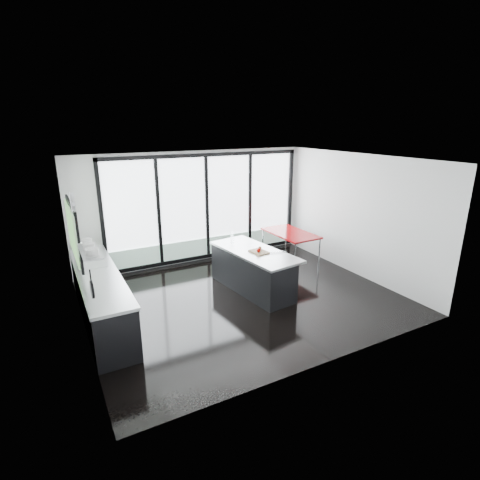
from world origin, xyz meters
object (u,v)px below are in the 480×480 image
bar_stool_far (264,273)px  island (252,270)px  bar_stool_near (280,279)px  red_table (290,247)px

bar_stool_far → island: bearing=173.6°
bar_stool_near → bar_stool_far: bearing=118.3°
bar_stool_near → bar_stool_far: 0.48m
bar_stool_far → red_table: red_table is taller
island → red_table: (1.69, 0.98, -0.05)m
bar_stool_near → bar_stool_far: (-0.09, 0.47, -0.01)m
bar_stool_near → red_table: (1.31, 1.48, 0.05)m
island → bar_stool_near: island is taller
bar_stool_near → bar_stool_far: size_ratio=1.03×
island → red_table: 1.95m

